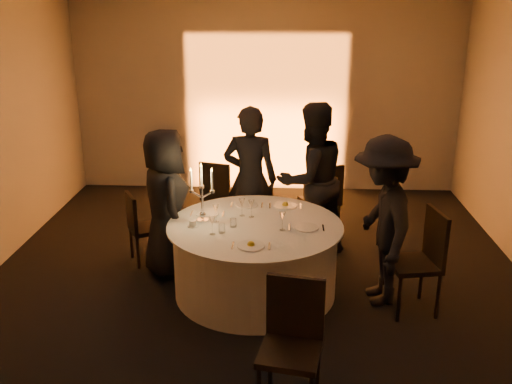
{
  "coord_description": "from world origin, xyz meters",
  "views": [
    {
      "loc": [
        0.27,
        -5.38,
        2.96
      ],
      "look_at": [
        0.0,
        0.2,
        1.05
      ],
      "focal_mm": 40.0,
      "sensor_mm": 36.0,
      "label": 1
    }
  ],
  "objects_px": {
    "guest_back_right": "(311,180)",
    "candelabra": "(202,201)",
    "guest_left": "(166,203)",
    "chair_back_left": "(218,192)",
    "chair_front": "(292,337)",
    "guest_back_left": "(250,179)",
    "coffee_cup": "(193,224)",
    "chair_left": "(141,224)",
    "chair_right": "(422,255)",
    "chair_back_right": "(323,197)",
    "guest_right": "(383,221)",
    "banquet_table": "(255,259)"
  },
  "relations": [
    {
      "from": "guest_back_right",
      "to": "candelabra",
      "type": "height_order",
      "value": "guest_back_right"
    },
    {
      "from": "guest_left",
      "to": "chair_back_left",
      "type": "bearing_deg",
      "value": -42.24
    },
    {
      "from": "chair_front",
      "to": "guest_back_left",
      "type": "height_order",
      "value": "guest_back_left"
    },
    {
      "from": "chair_front",
      "to": "candelabra",
      "type": "relative_size",
      "value": 1.62
    },
    {
      "from": "coffee_cup",
      "to": "candelabra",
      "type": "distance_m",
      "value": 0.25
    },
    {
      "from": "guest_left",
      "to": "candelabra",
      "type": "distance_m",
      "value": 0.6
    },
    {
      "from": "chair_left",
      "to": "guest_left",
      "type": "height_order",
      "value": "guest_left"
    },
    {
      "from": "chair_right",
      "to": "guest_left",
      "type": "height_order",
      "value": "guest_left"
    },
    {
      "from": "chair_back_right",
      "to": "chair_right",
      "type": "relative_size",
      "value": 0.94
    },
    {
      "from": "candelabra",
      "to": "chair_left",
      "type": "bearing_deg",
      "value": 143.56
    },
    {
      "from": "chair_right",
      "to": "guest_back_left",
      "type": "height_order",
      "value": "guest_back_left"
    },
    {
      "from": "chair_back_left",
      "to": "guest_right",
      "type": "distance_m",
      "value": 2.56
    },
    {
      "from": "chair_back_right",
      "to": "guest_back_left",
      "type": "height_order",
      "value": "guest_back_left"
    },
    {
      "from": "coffee_cup",
      "to": "candelabra",
      "type": "xyz_separation_m",
      "value": [
        0.08,
        0.15,
        0.19
      ]
    },
    {
      "from": "guest_right",
      "to": "chair_back_left",
      "type": "bearing_deg",
      "value": -137.81
    },
    {
      "from": "guest_left",
      "to": "guest_right",
      "type": "bearing_deg",
      "value": -125.8
    },
    {
      "from": "chair_right",
      "to": "guest_left",
      "type": "distance_m",
      "value": 2.74
    },
    {
      "from": "chair_back_right",
      "to": "coffee_cup",
      "type": "bearing_deg",
      "value": 22.68
    },
    {
      "from": "chair_left",
      "to": "chair_back_left",
      "type": "relative_size",
      "value": 0.88
    },
    {
      "from": "banquet_table",
      "to": "coffee_cup",
      "type": "xyz_separation_m",
      "value": [
        -0.63,
        -0.09,
        0.42
      ]
    },
    {
      "from": "guest_left",
      "to": "chair_left",
      "type": "bearing_deg",
      "value": 33.01
    },
    {
      "from": "chair_back_right",
      "to": "candelabra",
      "type": "bearing_deg",
      "value": 21.51
    },
    {
      "from": "chair_right",
      "to": "coffee_cup",
      "type": "relative_size",
      "value": 9.46
    },
    {
      "from": "banquet_table",
      "to": "guest_back_right",
      "type": "xyz_separation_m",
      "value": [
        0.61,
        1.05,
        0.54
      ]
    },
    {
      "from": "banquet_table",
      "to": "chair_right",
      "type": "bearing_deg",
      "value": -9.62
    },
    {
      "from": "guest_back_left",
      "to": "chair_left",
      "type": "bearing_deg",
      "value": 25.88
    },
    {
      "from": "banquet_table",
      "to": "chair_back_left",
      "type": "xyz_separation_m",
      "value": [
        -0.57,
        1.67,
        0.16
      ]
    },
    {
      "from": "chair_front",
      "to": "guest_back_right",
      "type": "xyz_separation_m",
      "value": [
        0.25,
        2.76,
        0.35
      ]
    },
    {
      "from": "chair_back_right",
      "to": "guest_back_left",
      "type": "relative_size",
      "value": 0.55
    },
    {
      "from": "guest_back_right",
      "to": "chair_right",
      "type": "bearing_deg",
      "value": 97.51
    },
    {
      "from": "chair_back_right",
      "to": "chair_right",
      "type": "height_order",
      "value": "chair_right"
    },
    {
      "from": "guest_back_left",
      "to": "guest_right",
      "type": "relative_size",
      "value": 1.03
    },
    {
      "from": "chair_back_left",
      "to": "chair_right",
      "type": "bearing_deg",
      "value": 155.89
    },
    {
      "from": "chair_left",
      "to": "chair_back_right",
      "type": "xyz_separation_m",
      "value": [
        2.15,
        0.84,
        0.08
      ]
    },
    {
      "from": "chair_left",
      "to": "chair_front",
      "type": "bearing_deg",
      "value": -172.47
    },
    {
      "from": "guest_left",
      "to": "guest_back_right",
      "type": "xyz_separation_m",
      "value": [
        1.61,
        0.62,
        0.1
      ]
    },
    {
      "from": "guest_back_left",
      "to": "coffee_cup",
      "type": "relative_size",
      "value": 16.24
    },
    {
      "from": "banquet_table",
      "to": "chair_front",
      "type": "relative_size",
      "value": 1.78
    },
    {
      "from": "guest_back_left",
      "to": "guest_left",
      "type": "bearing_deg",
      "value": 44.09
    },
    {
      "from": "banquet_table",
      "to": "coffee_cup",
      "type": "relative_size",
      "value": 16.36
    },
    {
      "from": "chair_left",
      "to": "coffee_cup",
      "type": "distance_m",
      "value": 1.1
    },
    {
      "from": "candelabra",
      "to": "guest_back_right",
      "type": "bearing_deg",
      "value": 40.23
    },
    {
      "from": "guest_left",
      "to": "banquet_table",
      "type": "bearing_deg",
      "value": -136.04
    },
    {
      "from": "banquet_table",
      "to": "chair_back_right",
      "type": "xyz_separation_m",
      "value": [
        0.79,
        1.51,
        0.17
      ]
    },
    {
      "from": "chair_front",
      "to": "guest_left",
      "type": "distance_m",
      "value": 2.55
    },
    {
      "from": "chair_right",
      "to": "guest_back_right",
      "type": "relative_size",
      "value": 0.56
    },
    {
      "from": "chair_left",
      "to": "guest_back_right",
      "type": "bearing_deg",
      "value": -107.5
    },
    {
      "from": "guest_back_left",
      "to": "coffee_cup",
      "type": "height_order",
      "value": "guest_back_left"
    },
    {
      "from": "chair_front",
      "to": "chair_left",
      "type": "bearing_deg",
      "value": 136.76
    },
    {
      "from": "chair_left",
      "to": "coffee_cup",
      "type": "bearing_deg",
      "value": -164.05
    }
  ]
}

